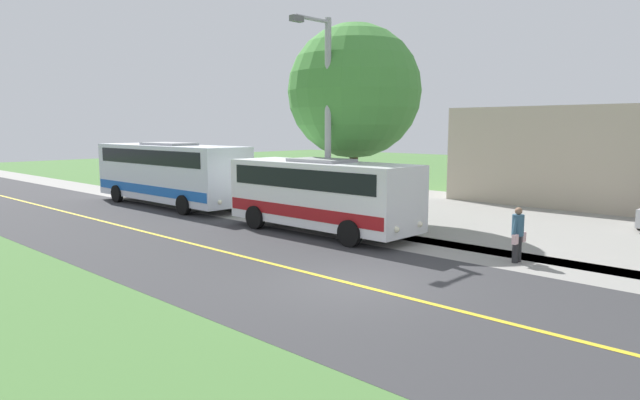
{
  "coord_description": "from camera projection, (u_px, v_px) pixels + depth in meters",
  "views": [
    {
      "loc": [
        10.4,
        8.75,
        3.9
      ],
      "look_at": [
        -3.5,
        -4.42,
        1.4
      ],
      "focal_mm": 31.26,
      "sensor_mm": 36.0,
      "label": 1
    }
  ],
  "objects": [
    {
      "name": "parking_lot_surface",
      "position": [
        627.0,
        232.0,
        20.83
      ],
      "size": [
        14.0,
        36.0,
        0.01
      ],
      "primitive_type": "cube",
      "color": "gray",
      "rests_on": "ground"
    },
    {
      "name": "sidewalk",
      "position": [
        457.0,
        251.0,
        17.7
      ],
      "size": [
        2.4,
        100.0,
        0.01
      ],
      "primitive_type": "cube",
      "color": "gray",
      "rests_on": "ground"
    },
    {
      "name": "transit_bus_rear",
      "position": [
        170.0,
        171.0,
        27.78
      ],
      "size": [
        2.78,
        10.18,
        3.15
      ],
      "color": "silver",
      "rests_on": "ground"
    },
    {
      "name": "street_light_pole",
      "position": [
        326.0,
        116.0,
        20.61
      ],
      "size": [
        1.97,
        0.24,
        7.86
      ],
      "color": "#9E9EA3",
      "rests_on": "ground"
    },
    {
      "name": "tree_curbside",
      "position": [
        354.0,
        92.0,
        22.8
      ],
      "size": [
        5.46,
        5.46,
        8.1
      ],
      "color": "#4C3826",
      "rests_on": "ground"
    },
    {
      "name": "road_surface",
      "position": [
        352.0,
        284.0,
        13.95
      ],
      "size": [
        8.0,
        100.0,
        0.01
      ],
      "primitive_type": "cube",
      "color": "#333335",
      "rests_on": "ground"
    },
    {
      "name": "ground_plane",
      "position": [
        352.0,
        284.0,
        13.96
      ],
      "size": [
        120.0,
        120.0,
        0.0
      ],
      "primitive_type": "plane",
      "color": "#477238"
    },
    {
      "name": "road_centre_line",
      "position": [
        352.0,
        284.0,
        13.95
      ],
      "size": [
        0.16,
        100.0,
        0.0
      ],
      "primitive_type": "cube",
      "color": "gold",
      "rests_on": "ground"
    },
    {
      "name": "pedestrian_with_bags",
      "position": [
        518.0,
        233.0,
        16.12
      ],
      "size": [
        0.72,
        0.34,
        1.62
      ],
      "color": "#262628",
      "rests_on": "ground"
    },
    {
      "name": "shuttle_bus_front",
      "position": [
        321.0,
        192.0,
        20.59
      ],
      "size": [
        2.63,
        7.85,
        2.76
      ],
      "color": "white",
      "rests_on": "ground"
    }
  ]
}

